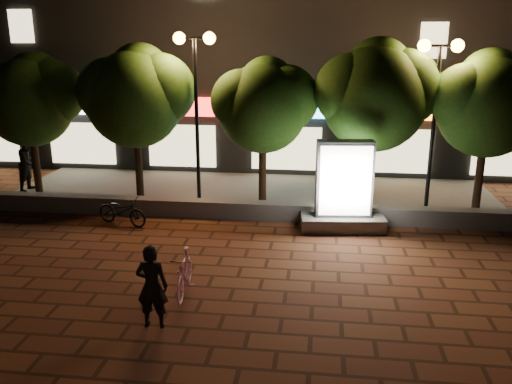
% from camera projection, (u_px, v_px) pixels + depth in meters
% --- Properties ---
extents(ground, '(80.00, 80.00, 0.00)m').
position_uv_depth(ground, '(213.00, 276.00, 11.87)').
color(ground, '#58311B').
rests_on(ground, ground).
extents(retaining_wall, '(16.00, 0.45, 0.50)m').
position_uv_depth(retaining_wall, '(240.00, 210.00, 15.62)').
color(retaining_wall, '#65625D').
rests_on(retaining_wall, ground).
extents(sidewalk, '(16.00, 5.00, 0.08)m').
position_uv_depth(sidewalk, '(251.00, 193.00, 18.06)').
color(sidewalk, '#65625D').
rests_on(sidewalk, ground).
extents(building_block, '(28.00, 8.12, 11.30)m').
position_uv_depth(building_block, '(271.00, 40.00, 22.86)').
color(building_block, black).
rests_on(building_block, ground).
extents(tree_far_left, '(3.36, 2.80, 4.63)m').
position_uv_depth(tree_far_left, '(31.00, 96.00, 16.98)').
color(tree_far_left, black).
rests_on(tree_far_left, sidewalk).
extents(tree_left, '(3.60, 3.00, 4.89)m').
position_uv_depth(tree_left, '(137.00, 93.00, 16.52)').
color(tree_left, black).
rests_on(tree_left, sidewalk).
extents(tree_mid, '(3.24, 2.70, 4.50)m').
position_uv_depth(tree_mid, '(265.00, 102.00, 16.12)').
color(tree_mid, black).
rests_on(tree_mid, sidewalk).
extents(tree_right, '(3.72, 3.10, 5.07)m').
position_uv_depth(tree_right, '(377.00, 92.00, 15.63)').
color(tree_right, black).
rests_on(tree_right, sidewalk).
extents(tree_far_right, '(3.48, 2.90, 4.76)m').
position_uv_depth(tree_far_right, '(490.00, 100.00, 15.30)').
color(tree_far_right, black).
rests_on(tree_far_right, sidewalk).
extents(street_lamp_left, '(1.26, 0.36, 5.18)m').
position_uv_depth(street_lamp_left, '(195.00, 75.00, 15.88)').
color(street_lamp_left, black).
rests_on(street_lamp_left, sidewalk).
extents(street_lamp_right, '(1.26, 0.36, 4.98)m').
position_uv_depth(street_lamp_right, '(437.00, 82.00, 15.09)').
color(street_lamp_right, black).
rests_on(street_lamp_right, sidewalk).
extents(ad_kiosk, '(2.38, 1.36, 2.47)m').
position_uv_depth(ad_kiosk, '(343.00, 194.00, 14.57)').
color(ad_kiosk, '#65625D').
rests_on(ad_kiosk, ground).
extents(scooter_pink, '(0.53, 1.55, 0.91)m').
position_uv_depth(scooter_pink, '(185.00, 273.00, 10.95)').
color(scooter_pink, pink).
rests_on(scooter_pink, ground).
extents(rider, '(0.59, 0.40, 1.60)m').
position_uv_depth(rider, '(152.00, 286.00, 9.60)').
color(rider, black).
rests_on(rider, ground).
extents(scooter_parked, '(1.69, 1.01, 0.84)m').
position_uv_depth(scooter_parked, '(122.00, 211.00, 14.99)').
color(scooter_parked, black).
rests_on(scooter_parked, ground).
extents(pedestrian, '(0.82, 1.00, 1.88)m').
position_uv_depth(pedestrian, '(29.00, 163.00, 18.03)').
color(pedestrian, black).
rests_on(pedestrian, sidewalk).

